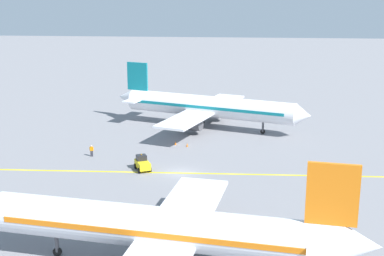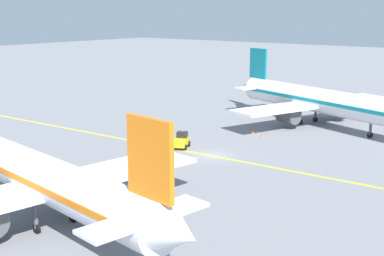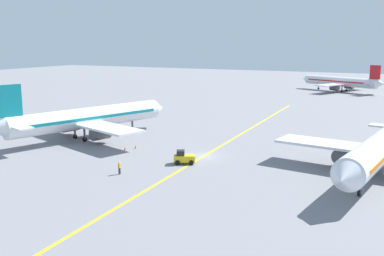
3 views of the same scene
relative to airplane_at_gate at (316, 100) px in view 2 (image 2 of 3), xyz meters
name	(u,v)px [view 2 (image 2 of 3)]	position (x,y,z in m)	size (l,w,h in m)	color
ground_plane	(211,156)	(23.77, -2.01, -3.71)	(400.00, 400.00, 0.00)	slate
apron_yellow_centreline	(211,156)	(23.77, -2.01, -3.71)	(0.40, 120.00, 0.01)	yellow
airplane_at_gate	(316,100)	(0.00, 0.00, 0.00)	(28.18, 34.55, 10.60)	white
airplane_adjacent_stand	(43,178)	(48.37, -0.64, 0.00)	(28.46, 35.50, 10.60)	silver
baggage_tug_white	(181,141)	(23.00, -7.13, -2.81)	(3.35, 2.72, 2.11)	gold
ground_crew_worker	(159,125)	(17.80, -15.46, -2.80)	(0.23, 0.58, 1.68)	#23232D
traffic_cone_near_nose	(262,135)	(11.68, -2.28, -3.43)	(0.32, 0.32, 0.55)	orange
traffic_cone_mid_apron	(253,132)	(10.88, -4.18, -3.43)	(0.32, 0.32, 0.55)	orange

